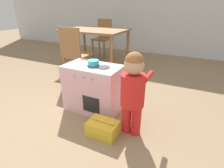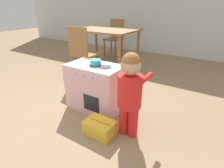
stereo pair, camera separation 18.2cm
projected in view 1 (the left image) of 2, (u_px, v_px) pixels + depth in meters
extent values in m
plane|color=#8E7556|center=(13.00, 156.00, 1.47)|extent=(16.00, 16.00, 0.00)
cube|color=silver|center=(151.00, 0.00, 4.26)|extent=(10.00, 0.06, 2.60)
cube|color=#EAB2C6|center=(93.00, 89.00, 2.05)|extent=(0.64, 0.37, 0.53)
cube|color=silver|center=(92.00, 67.00, 1.94)|extent=(0.64, 0.37, 0.02)
cylinder|color=#38383D|center=(94.00, 66.00, 1.93)|extent=(0.14, 0.14, 0.01)
cylinder|color=#38383D|center=(104.00, 67.00, 1.88)|extent=(0.14, 0.14, 0.01)
cube|color=black|center=(91.00, 105.00, 1.90)|extent=(0.21, 0.01, 0.19)
cylinder|color=#B2B2B7|center=(74.00, 76.00, 1.85)|extent=(0.03, 0.01, 0.03)
cylinder|color=#B2B2B7|center=(83.00, 77.00, 1.81)|extent=(0.03, 0.01, 0.03)
cylinder|color=#B2B2B7|center=(92.00, 79.00, 1.76)|extent=(0.03, 0.01, 0.03)
cylinder|color=#38B2D6|center=(93.00, 63.00, 1.91)|extent=(0.12, 0.12, 0.06)
cylinder|color=#38B2D6|center=(93.00, 61.00, 1.91)|extent=(0.12, 0.12, 0.01)
cylinder|color=orange|center=(85.00, 60.00, 1.95)|extent=(0.10, 0.02, 0.02)
cylinder|color=red|center=(126.00, 118.00, 1.71)|extent=(0.09, 0.09, 0.32)
cylinder|color=red|center=(136.00, 120.00, 1.67)|extent=(0.09, 0.09, 0.32)
cylinder|color=red|center=(133.00, 90.00, 1.56)|extent=(0.22, 0.22, 0.30)
sphere|color=tan|center=(134.00, 65.00, 1.46)|extent=(0.17, 0.17, 0.17)
sphere|color=#995B33|center=(134.00, 61.00, 1.45)|extent=(0.16, 0.16, 0.16)
cylinder|color=red|center=(128.00, 73.00, 1.66)|extent=(0.04, 0.24, 0.04)
cylinder|color=red|center=(148.00, 77.00, 1.58)|extent=(0.04, 0.24, 0.04)
cube|color=gold|center=(103.00, 128.00, 1.69)|extent=(0.29, 0.20, 0.14)
cylinder|color=gold|center=(103.00, 121.00, 1.66)|extent=(0.23, 0.02, 0.02)
cube|color=olive|center=(95.00, 30.00, 3.33)|extent=(1.18, 0.88, 0.03)
cylinder|color=olive|center=(63.00, 51.00, 3.39)|extent=(0.06, 0.06, 0.72)
cylinder|color=olive|center=(111.00, 57.00, 2.97)|extent=(0.06, 0.06, 0.72)
cylinder|color=olive|center=(85.00, 44.00, 4.01)|extent=(0.06, 0.06, 0.72)
cylinder|color=olive|center=(128.00, 49.00, 3.59)|extent=(0.06, 0.06, 0.72)
cube|color=olive|center=(78.00, 55.00, 2.82)|extent=(0.37, 0.37, 0.03)
cube|color=olive|center=(70.00, 42.00, 2.59)|extent=(0.37, 0.02, 0.43)
cylinder|color=olive|center=(65.00, 70.00, 2.85)|extent=(0.04, 0.04, 0.42)
cylinder|color=olive|center=(81.00, 72.00, 2.73)|extent=(0.04, 0.04, 0.42)
cylinder|color=olive|center=(77.00, 64.00, 3.11)|extent=(0.04, 0.04, 0.42)
cylinder|color=olive|center=(92.00, 67.00, 2.98)|extent=(0.04, 0.04, 0.42)
cube|color=olive|center=(101.00, 39.00, 4.19)|extent=(0.37, 0.37, 0.03)
cube|color=olive|center=(105.00, 28.00, 4.23)|extent=(0.37, 0.02, 0.43)
cylinder|color=olive|center=(93.00, 49.00, 4.21)|extent=(0.04, 0.04, 0.42)
cylinder|color=olive|center=(104.00, 50.00, 4.09)|extent=(0.04, 0.04, 0.42)
cylinder|color=olive|center=(99.00, 47.00, 4.47)|extent=(0.04, 0.04, 0.42)
cylinder|color=olive|center=(110.00, 48.00, 4.34)|extent=(0.04, 0.04, 0.42)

